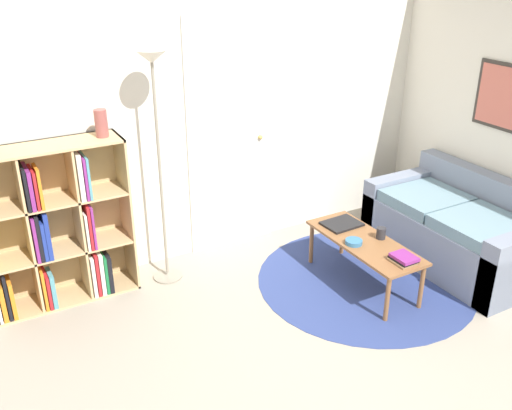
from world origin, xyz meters
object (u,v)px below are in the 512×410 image
at_px(coffee_table, 364,246).
at_px(vase_on_shelf, 101,123).
at_px(laptop, 342,224).
at_px(bookshelf, 47,232).
at_px(cup, 381,233).
at_px(floor_lamp, 155,101).
at_px(bowl, 354,242).
at_px(couch, 460,230).

xyz_separation_m(coffee_table, vase_on_shelf, (-1.76, 1.00, 1.02)).
bearing_deg(laptop, bookshelf, 163.20).
relative_size(laptop, cup, 3.40).
bearing_deg(laptop, floor_lamp, 157.70).
relative_size(coffee_table, laptop, 3.33).
bearing_deg(bookshelf, floor_lamp, -7.61).
relative_size(floor_lamp, bowl, 13.92).
bearing_deg(floor_lamp, bookshelf, 172.39).
distance_m(laptop, vase_on_shelf, 2.13).
height_order(couch, bowl, couch).
xyz_separation_m(floor_lamp, cup, (1.51, -0.92, -1.07)).
xyz_separation_m(bookshelf, cup, (2.40, -1.04, -0.15)).
distance_m(floor_lamp, couch, 2.85).
bearing_deg(bowl, laptop, 68.87).
distance_m(bowl, vase_on_shelf, 2.15).
distance_m(floor_lamp, cup, 2.07).
xyz_separation_m(coffee_table, laptop, (0.01, 0.32, 0.05)).
relative_size(coffee_table, bowl, 7.87).
bearing_deg(vase_on_shelf, floor_lamp, -16.10).
bearing_deg(floor_lamp, coffee_table, -32.95).
relative_size(floor_lamp, coffee_table, 1.77).
bearing_deg(floor_lamp, couch, -22.30).
relative_size(cup, vase_on_shelf, 0.46).
distance_m(bookshelf, bowl, 2.38).
bearing_deg(bowl, coffee_table, -0.39).
xyz_separation_m(laptop, bowl, (-0.12, -0.32, 0.01)).
xyz_separation_m(couch, cup, (-0.87, 0.06, 0.17)).
relative_size(couch, cup, 16.19).
bearing_deg(cup, laptop, 109.85).
distance_m(bookshelf, floor_lamp, 1.29).
height_order(bookshelf, cup, bookshelf).
bearing_deg(cup, bookshelf, 156.61).
height_order(floor_lamp, cup, floor_lamp).
distance_m(laptop, cup, 0.38).
bearing_deg(bookshelf, coffee_table, -24.02).
bearing_deg(bowl, bookshelf, 154.89).
relative_size(bowl, vase_on_shelf, 0.66).
height_order(floor_lamp, couch, floor_lamp).
bearing_deg(vase_on_shelf, couch, -21.46).
bearing_deg(couch, vase_on_shelf, 158.54).
bearing_deg(laptop, couch, -22.29).
bearing_deg(bookshelf, couch, -18.51).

